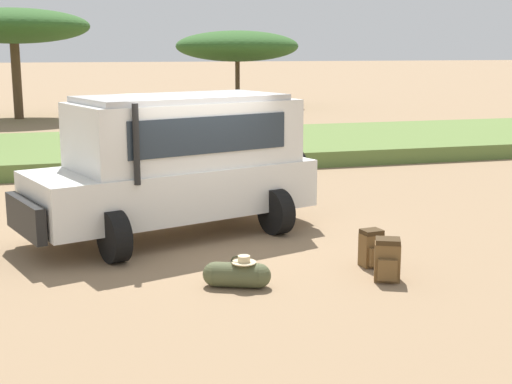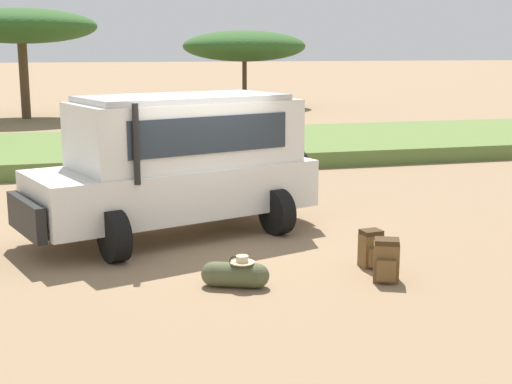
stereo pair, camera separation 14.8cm
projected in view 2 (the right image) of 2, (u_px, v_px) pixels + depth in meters
ground_plane at (206, 241)px, 12.16m from camera, size 320.00×320.00×0.00m
grass_bank at (142, 149)px, 21.59m from camera, size 120.00×7.00×0.44m
safari_vehicle at (179, 161)px, 12.40m from camera, size 5.45×3.63×2.44m
backpack_beside_front_wheel at (371, 249)px, 10.68m from camera, size 0.34×0.38×0.57m
backpack_cluster_center at (386, 261)px, 10.01m from camera, size 0.44×0.45×0.61m
duffel_bag_low_black_case at (235, 274)px, 9.79m from camera, size 0.90×0.58×0.45m
acacia_tree_centre_back at (21, 26)px, 32.40m from camera, size 6.84×6.03×5.01m
acacia_tree_right_mid at (244, 46)px, 39.13m from camera, size 6.80×5.91×4.17m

